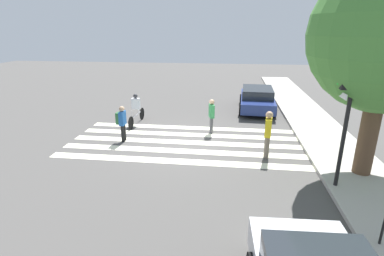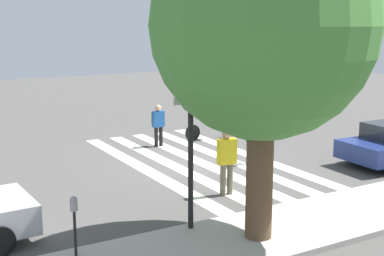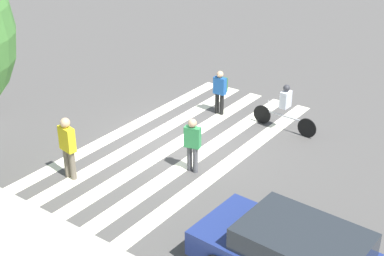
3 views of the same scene
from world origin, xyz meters
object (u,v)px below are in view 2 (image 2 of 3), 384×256
(pedestrian_child_with_backpack, at_px, (252,136))
(pedestrian_adult_tall_backpack, at_px, (227,158))
(cyclist_far_lane, at_px, (211,118))
(parking_meter, at_px, (74,213))
(street_tree, at_px, (263,27))
(pedestrian_adult_blue_shirt, at_px, (158,122))
(traffic_light, at_px, (188,103))

(pedestrian_child_with_backpack, xyz_separation_m, pedestrian_adult_tall_backpack, (2.54, 2.30, 0.12))
(pedestrian_child_with_backpack, height_order, cyclist_far_lane, pedestrian_child_with_backpack)
(cyclist_far_lane, bearing_deg, pedestrian_adult_tall_backpack, 63.80)
(parking_meter, relative_size, pedestrian_adult_tall_backpack, 0.74)
(street_tree, relative_size, pedestrian_child_with_backpack, 4.19)
(parking_meter, xyz_separation_m, street_tree, (-3.68, 1.02, 3.52))
(parking_meter, height_order, street_tree, street_tree)
(pedestrian_adult_blue_shirt, bearing_deg, pedestrian_adult_tall_backpack, 81.00)
(street_tree, xyz_separation_m, pedestrian_adult_tall_backpack, (-1.21, -3.02, -3.50))
(street_tree, xyz_separation_m, pedestrian_adult_blue_shirt, (-2.19, -9.12, -3.61))
(traffic_light, distance_m, pedestrian_adult_tall_backpack, 3.40)
(pedestrian_child_with_backpack, relative_size, pedestrian_adult_tall_backpack, 0.89)
(pedestrian_adult_blue_shirt, relative_size, cyclist_far_lane, 0.68)
(traffic_light, relative_size, parking_meter, 3.07)
(traffic_light, height_order, cyclist_far_lane, traffic_light)
(parking_meter, bearing_deg, pedestrian_adult_blue_shirt, -125.90)
(street_tree, relative_size, pedestrian_adult_tall_backpack, 3.72)
(traffic_light, relative_size, cyclist_far_lane, 1.80)
(traffic_light, xyz_separation_m, cyclist_far_lane, (-5.63, -7.96, -2.08))
(pedestrian_adult_tall_backpack, xyz_separation_m, cyclist_far_lane, (-3.42, -6.22, -0.18))
(traffic_light, xyz_separation_m, street_tree, (-1.01, 1.27, 1.60))
(pedestrian_child_with_backpack, bearing_deg, cyclist_far_lane, -116.87)
(parking_meter, height_order, pedestrian_child_with_backpack, pedestrian_child_with_backpack)
(traffic_light, relative_size, street_tree, 0.61)
(pedestrian_adult_tall_backpack, distance_m, cyclist_far_lane, 7.10)
(traffic_light, height_order, street_tree, street_tree)
(street_tree, bearing_deg, parking_meter, -15.50)
(traffic_light, xyz_separation_m, parking_meter, (2.67, 0.25, -1.92))
(traffic_light, bearing_deg, cyclist_far_lane, -125.28)
(street_tree, distance_m, pedestrian_adult_tall_backpack, 4.78)
(parking_meter, xyz_separation_m, cyclist_far_lane, (-8.31, -8.22, -0.15))
(parking_meter, bearing_deg, pedestrian_adult_tall_backpack, -157.77)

